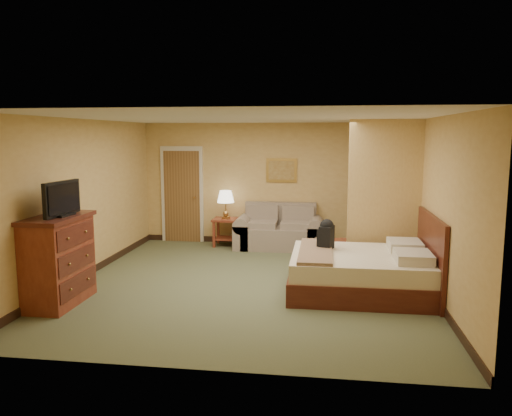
% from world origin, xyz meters
% --- Properties ---
extents(floor, '(6.00, 6.00, 0.00)m').
position_xyz_m(floor, '(0.00, 0.00, 0.00)').
color(floor, '#545B3B').
rests_on(floor, ground).
extents(ceiling, '(6.00, 6.00, 0.00)m').
position_xyz_m(ceiling, '(0.00, 0.00, 2.60)').
color(ceiling, white).
rests_on(ceiling, back_wall).
extents(back_wall, '(5.50, 0.02, 2.60)m').
position_xyz_m(back_wall, '(0.00, 3.00, 1.30)').
color(back_wall, tan).
rests_on(back_wall, floor).
extents(left_wall, '(0.02, 6.00, 2.60)m').
position_xyz_m(left_wall, '(-2.75, 0.00, 1.30)').
color(left_wall, tan).
rests_on(left_wall, floor).
extents(right_wall, '(0.02, 6.00, 2.60)m').
position_xyz_m(right_wall, '(2.75, 0.00, 1.30)').
color(right_wall, tan).
rests_on(right_wall, floor).
extents(partition, '(1.20, 0.15, 2.60)m').
position_xyz_m(partition, '(2.15, 0.93, 1.30)').
color(partition, tan).
rests_on(partition, floor).
extents(door, '(0.94, 0.16, 2.10)m').
position_xyz_m(door, '(-1.95, 2.96, 1.03)').
color(door, beige).
rests_on(door, floor).
extents(baseboard, '(5.50, 0.02, 0.12)m').
position_xyz_m(baseboard, '(0.00, 2.99, 0.06)').
color(baseboard, black).
rests_on(baseboard, floor).
extents(loveseat, '(1.83, 0.85, 0.93)m').
position_xyz_m(loveseat, '(0.24, 2.58, 0.30)').
color(loveseat, gray).
rests_on(loveseat, floor).
extents(side_table, '(0.53, 0.53, 0.59)m').
position_xyz_m(side_table, '(-0.91, 2.65, 0.39)').
color(side_table, maroon).
rests_on(side_table, floor).
extents(table_lamp, '(0.36, 0.36, 0.60)m').
position_xyz_m(table_lamp, '(-0.91, 2.65, 1.04)').
color(table_lamp, '#A3793C').
rests_on(table_lamp, side_table).
extents(coffee_table, '(0.80, 0.80, 0.42)m').
position_xyz_m(coffee_table, '(1.36, 1.38, 0.30)').
color(coffee_table, maroon).
rests_on(coffee_table, floor).
extents(wall_picture, '(0.65, 0.04, 0.51)m').
position_xyz_m(wall_picture, '(0.24, 2.97, 1.60)').
color(wall_picture, '#B78E3F').
rests_on(wall_picture, back_wall).
extents(dresser, '(0.61, 1.17, 1.25)m').
position_xyz_m(dresser, '(-2.48, -1.32, 0.63)').
color(dresser, maroon).
rests_on(dresser, floor).
extents(tv, '(0.22, 0.79, 0.48)m').
position_xyz_m(tv, '(-2.38, -1.32, 1.47)').
color(tv, black).
rests_on(tv, dresser).
extents(bed, '(2.17, 1.85, 1.20)m').
position_xyz_m(bed, '(1.81, -0.22, 0.32)').
color(bed, '#43170F').
rests_on(bed, floor).
extents(backpack, '(0.25, 0.31, 0.47)m').
position_xyz_m(backpack, '(1.20, 0.05, 0.83)').
color(backpack, black).
rests_on(backpack, bed).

